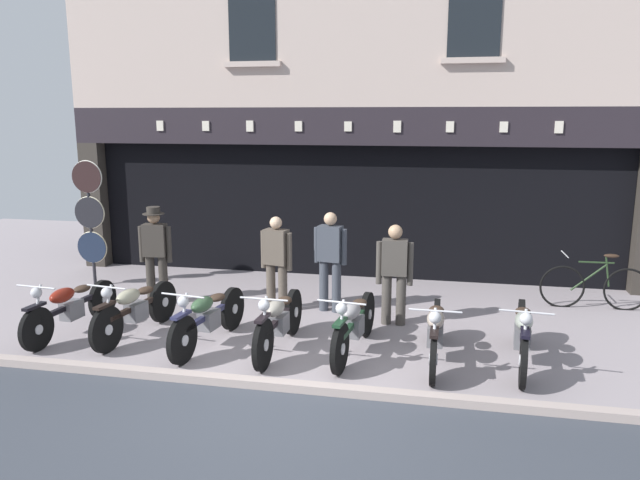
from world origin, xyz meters
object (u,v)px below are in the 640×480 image
(assistant_far_right, at_px, (394,270))
(leaning_bicycle, at_px, (595,286))
(shopkeeper_center, at_px, (276,259))
(motorcycle_right, at_px, (435,331))
(salesman_right, at_px, (330,257))
(motorcycle_center_left, at_px, (208,317))
(motorcycle_center, at_px, (279,321))
(motorcycle_left, at_px, (135,308))
(tyre_sign_pole, at_px, (90,214))
(motorcycle_far_right, at_px, (522,333))
(advert_board_near, at_px, (450,196))
(motorcycle_center_right, at_px, (354,323))
(motorcycle_far_left, at_px, (70,307))
(salesman_left, at_px, (156,250))

(assistant_far_right, relative_size, leaning_bicycle, 0.90)
(shopkeeper_center, bearing_deg, motorcycle_right, 159.85)
(salesman_right, relative_size, assistant_far_right, 1.05)
(leaning_bicycle, bearing_deg, motorcycle_center_left, 115.04)
(motorcycle_center, xyz_separation_m, shopkeeper_center, (-0.50, 1.70, 0.43))
(motorcycle_left, relative_size, tyre_sign_pole, 0.83)
(motorcycle_far_right, height_order, salesman_right, salesman_right)
(shopkeeper_center, bearing_deg, advert_board_near, -125.11)
(salesman_right, relative_size, tyre_sign_pole, 0.70)
(motorcycle_far_right, bearing_deg, motorcycle_left, 5.57)
(motorcycle_center_left, bearing_deg, motorcycle_center_right, -168.58)
(salesman_right, bearing_deg, leaning_bicycle, -156.61)
(motorcycle_center, relative_size, shopkeeper_center, 1.29)
(motorcycle_far_left, distance_m, advert_board_near, 6.92)
(motorcycle_left, relative_size, motorcycle_right, 0.96)
(motorcycle_far_left, relative_size, salesman_right, 1.25)
(salesman_right, bearing_deg, tyre_sign_pole, 2.69)
(motorcycle_far_left, bearing_deg, motorcycle_center, -175.45)
(assistant_far_right, distance_m, leaning_bicycle, 3.54)
(motorcycle_center_left, xyz_separation_m, motorcycle_right, (3.09, 0.04, -0.00))
(assistant_far_right, height_order, advert_board_near, advert_board_near)
(motorcycle_right, height_order, advert_board_near, advert_board_near)
(motorcycle_left, height_order, assistant_far_right, assistant_far_right)
(motorcycle_far_right, bearing_deg, motorcycle_center_left, 7.47)
(salesman_right, bearing_deg, motorcycle_center_right, 120.74)
(motorcycle_center_right, bearing_deg, salesman_left, -16.36)
(motorcycle_center_left, distance_m, leaning_bicycle, 6.32)
(salesman_left, bearing_deg, motorcycle_far_right, 159.04)
(motorcycle_left, xyz_separation_m, motorcycle_center_left, (1.17, -0.13, -0.00))
(motorcycle_center_left, xyz_separation_m, motorcycle_center, (1.01, 0.01, 0.01))
(salesman_right, bearing_deg, motorcycle_far_left, 37.14)
(motorcycle_far_right, bearing_deg, assistant_far_right, -30.41)
(motorcycle_center_left, bearing_deg, salesman_left, -38.42)
(motorcycle_left, bearing_deg, salesman_left, -66.91)
(motorcycle_left, xyz_separation_m, motorcycle_center_right, (3.19, -0.01, 0.00))
(motorcycle_center_left, relative_size, shopkeeper_center, 1.28)
(salesman_left, bearing_deg, advert_board_near, -158.64)
(motorcycle_left, bearing_deg, salesman_right, -137.94)
(motorcycle_right, bearing_deg, salesman_left, -18.23)
(salesman_left, bearing_deg, shopkeeper_center, 175.15)
(advert_board_near, bearing_deg, motorcycle_center, -118.28)
(salesman_right, xyz_separation_m, leaning_bicycle, (4.27, 1.00, -0.52))
(salesman_right, xyz_separation_m, advert_board_near, (1.88, 2.34, 0.74))
(motorcycle_far_left, distance_m, tyre_sign_pole, 2.81)
(motorcycle_center, bearing_deg, tyre_sign_pole, -27.45)
(motorcycle_center, distance_m, assistant_far_right, 2.05)
(tyre_sign_pole, xyz_separation_m, advert_board_near, (6.51, 1.73, 0.28))
(motorcycle_right, distance_m, salesman_right, 2.54)
(assistant_far_right, bearing_deg, tyre_sign_pole, -10.79)
(salesman_right, bearing_deg, motorcycle_far_right, 159.09)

